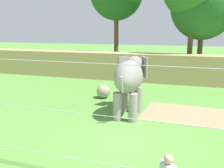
# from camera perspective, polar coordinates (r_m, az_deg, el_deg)

# --- Properties ---
(ground_plane) EXTENTS (120.00, 120.00, 0.00)m
(ground_plane) POSITION_cam_1_polar(r_m,az_deg,el_deg) (10.29, 2.39, -12.72)
(ground_plane) COLOR #518938
(dirt_patch) EXTENTS (5.78, 3.52, 0.01)m
(dirt_patch) POSITION_cam_1_polar(r_m,az_deg,el_deg) (13.69, 19.24, -6.87)
(dirt_patch) COLOR #937F5B
(dirt_patch) RESTS_ON ground
(embankment_wall) EXTENTS (36.00, 1.80, 2.35)m
(embankment_wall) POSITION_cam_1_polar(r_m,az_deg,el_deg) (21.26, 11.08, 3.64)
(embankment_wall) COLOR tan
(embankment_wall) RESTS_ON ground
(elephant) EXTENTS (1.67, 3.96, 2.94)m
(elephant) POSITION_cam_1_polar(r_m,az_deg,el_deg) (12.68, 4.07, 1.40)
(elephant) COLOR gray
(elephant) RESTS_ON ground
(enrichment_ball) EXTENTS (0.88, 0.88, 0.88)m
(enrichment_ball) POSITION_cam_1_polar(r_m,az_deg,el_deg) (16.05, -2.00, -1.70)
(enrichment_ball) COLOR gray
(enrichment_ball) RESTS_ON ground
(cable_fence) EXTENTS (11.13, 0.18, 3.66)m
(cable_fence) POSITION_cam_1_polar(r_m,az_deg,el_deg) (6.97, -4.12, -8.93)
(cable_fence) COLOR brown
(cable_fence) RESTS_ON ground
(tree_far_right) EXTENTS (5.57, 5.57, 9.28)m
(tree_far_right) POSITION_cam_1_polar(r_m,az_deg,el_deg) (23.81, 20.27, 16.51)
(tree_far_right) COLOR brown
(tree_far_right) RESTS_ON ground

